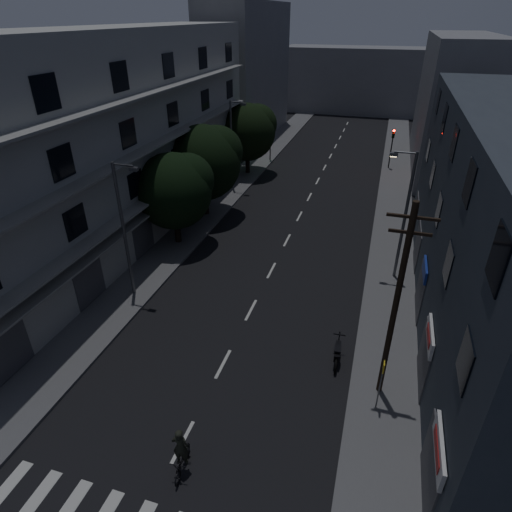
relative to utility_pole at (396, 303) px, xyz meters
The scene contains 21 objects.
ground 20.13m from the utility_pole, 111.86° to the left, with size 160.00×160.00×0.00m, color black.
sidewalk_left 23.87m from the utility_pole, 129.18° to the left, with size 3.00×90.00×0.15m, color #565659.
sidewalk_right 18.75m from the utility_pole, 89.28° to the left, with size 3.00×90.00×0.15m, color #565659.
lane_markings 25.90m from the utility_pole, 106.61° to the left, with size 0.15×60.50×0.01m.
building_left 22.33m from the utility_pole, 149.98° to the left, with size 7.00×36.00×14.00m.
building_right 8.57m from the utility_pole, 56.45° to the left, with size 6.19×28.00×11.00m.
building_far_left 45.52m from the utility_pole, 115.11° to the left, with size 6.00×20.00×16.00m, color slate.
building_far_right 35.48m from the utility_pole, 82.33° to the left, with size 6.00×20.00×13.00m, color slate.
building_far_end 63.54m from the utility_pole, 96.57° to the left, with size 24.00×8.00×10.00m, color slate.
tree_near 18.08m from the utility_pole, 144.73° to the left, with size 5.30×5.30×6.54m.
tree_mid 21.54m from the utility_pole, 133.14° to the left, with size 5.91×5.91×7.27m.
tree_far 30.58m from the utility_pole, 118.68° to the left, with size 5.64×5.64×6.98m.
traffic_signal_far_right 32.63m from the utility_pole, 91.05° to the left, with size 0.28×0.37×4.10m.
traffic_signal_far_left 34.54m from the utility_pole, 113.28° to the left, with size 0.28×0.37×4.10m.
street_lamp_left_near 14.78m from the utility_pole, 165.92° to the left, with size 1.51×0.25×8.00m.
street_lamp_right 10.05m from the utility_pole, 88.11° to the left, with size 1.51×0.25×8.00m.
street_lamp_left_far 26.33m from the utility_pole, 123.61° to the left, with size 1.51×0.25×8.00m.
utility_pole is the anchor object (origin of this frame).
bus_stop_sign 3.16m from the utility_pole, 94.36° to the right, with size 0.06×0.35×2.52m.
motorcycle 5.00m from the utility_pole, 146.49° to the left, with size 0.59×2.04×1.30m.
cyclist 9.89m from the utility_pole, 138.71° to the right, with size 0.80×1.74×2.13m.
Camera 1 is at (5.96, -7.72, 14.74)m, focal length 30.00 mm.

